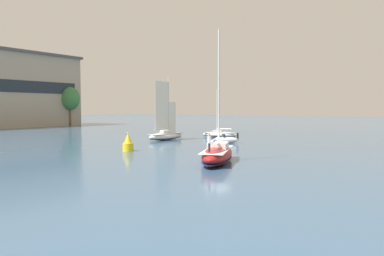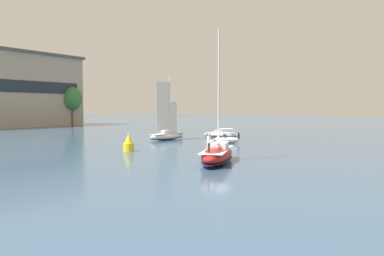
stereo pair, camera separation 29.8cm
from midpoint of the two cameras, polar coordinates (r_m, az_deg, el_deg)
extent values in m
plane|color=#385675|center=(36.42, 3.65, -5.27)|extent=(400.00, 400.00, 0.00)
cube|color=#1E2833|center=(104.95, -26.18, 5.80)|extent=(39.71, 0.10, 3.14)
cylinder|color=brown|center=(114.50, -18.12, 1.85)|extent=(0.49, 0.49, 6.10)
ellipsoid|color=#3D7A3D|center=(114.51, -18.16, 4.30)|extent=(5.49, 5.49, 6.71)
ellipsoid|color=maroon|center=(36.32, 3.65, -4.04)|extent=(9.59, 5.96, 1.58)
ellipsoid|color=#19234C|center=(36.37, 3.65, -4.72)|extent=(9.69, 6.02, 0.19)
cube|color=silver|center=(36.26, 3.65, -3.31)|extent=(8.40, 5.15, 0.06)
cube|color=silver|center=(36.68, 3.77, -2.67)|extent=(3.10, 2.68, 0.65)
cylinder|color=silver|center=(36.81, 3.87, 5.90)|extent=(0.19, 0.19, 11.63)
cylinder|color=silver|center=(34.84, 3.31, -1.98)|extent=(3.93, 1.75, 0.16)
cylinder|color=white|center=(34.83, 3.32, -1.80)|extent=(3.58, 1.67, 0.25)
cylinder|color=#232838|center=(33.53, 2.39, -3.05)|extent=(0.26, 0.26, 0.85)
cylinder|color=silver|center=(33.46, 2.39, -1.77)|extent=(0.44, 0.44, 0.65)
sphere|color=tan|center=(33.42, 2.39, -1.01)|extent=(0.24, 0.24, 0.24)
ellipsoid|color=white|center=(61.41, -4.11, -1.24)|extent=(7.65, 2.58, 1.28)
ellipsoid|color=#19234C|center=(61.44, -4.11, -1.57)|extent=(7.73, 2.61, 0.15)
cube|color=#BCB7A8|center=(61.38, -4.11, -0.88)|extent=(6.73, 2.19, 0.06)
cube|color=silver|center=(61.64, -3.87, -0.59)|extent=(2.20, 1.61, 0.53)
cylinder|color=silver|center=(61.68, -3.75, 3.54)|extent=(0.15, 0.15, 9.42)
cylinder|color=silver|center=(60.54, -4.81, -0.20)|extent=(3.39, 0.34, 0.13)
cube|color=silver|center=(60.54, -4.74, 3.46)|extent=(3.11, 0.23, 7.72)
cube|color=silver|center=(62.39, -3.16, 1.59)|extent=(1.66, 0.13, 5.18)
ellipsoid|color=silver|center=(66.55, 4.07, -1.00)|extent=(3.38, 6.39, 1.05)
ellipsoid|color=#19234C|center=(66.57, 4.07, -1.25)|extent=(3.41, 6.45, 0.13)
cube|color=beige|center=(66.53, 4.08, -0.73)|extent=(2.90, 5.60, 0.06)
cube|color=beige|center=(66.59, 3.82, -0.51)|extent=(1.64, 1.99, 0.43)
cylinder|color=silver|center=(66.51, 3.68, 2.61)|extent=(0.12, 0.12, 7.69)
cylinder|color=silver|center=(66.27, 4.82, -0.19)|extent=(0.88, 2.69, 0.10)
cylinder|color=white|center=(66.26, 4.82, -0.13)|extent=(0.86, 2.44, 0.17)
ellipsoid|color=silver|center=(55.85, 5.05, -1.86)|extent=(4.01, 3.69, 0.94)
cube|color=black|center=(56.49, 6.82, -1.29)|extent=(0.31, 0.31, 1.03)
cube|color=#28333D|center=(55.66, 4.68, -1.19)|extent=(0.68, 0.76, 0.56)
cylinder|color=yellow|center=(46.35, -9.90, -2.89)|extent=(1.31, 1.31, 0.99)
cone|color=yellow|center=(46.25, -9.92, -1.54)|extent=(0.99, 0.99, 1.20)
sphere|color=#F2F266|center=(46.20, -9.93, -0.70)|extent=(0.16, 0.16, 0.16)
camera|label=1|loc=(0.15, -90.23, -0.01)|focal=35.00mm
camera|label=2|loc=(0.15, 89.77, 0.01)|focal=35.00mm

